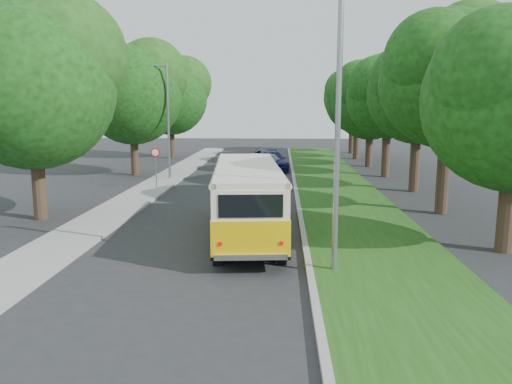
{
  "coord_description": "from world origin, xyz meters",
  "views": [
    {
      "loc": [
        2.75,
        -16.38,
        4.74
      ],
      "look_at": [
        1.79,
        2.56,
        1.5
      ],
      "focal_mm": 35.0,
      "sensor_mm": 36.0,
      "label": 1
    }
  ],
  "objects_px": {
    "lamppost_far": "(167,117)",
    "car_white": "(259,165)",
    "car_blue": "(271,161)",
    "car_grey": "(261,159)",
    "vintage_bus": "(247,200)",
    "lamppost_near": "(335,121)",
    "car_silver": "(265,176)"
  },
  "relations": [
    {
      "from": "lamppost_far",
      "to": "car_white",
      "type": "distance_m",
      "value": 7.3
    },
    {
      "from": "car_blue",
      "to": "car_grey",
      "type": "height_order",
      "value": "car_blue"
    },
    {
      "from": "lamppost_far",
      "to": "vintage_bus",
      "type": "height_order",
      "value": "lamppost_far"
    },
    {
      "from": "lamppost_near",
      "to": "car_grey",
      "type": "height_order",
      "value": "lamppost_near"
    },
    {
      "from": "car_white",
      "to": "car_blue",
      "type": "height_order",
      "value": "car_white"
    },
    {
      "from": "lamppost_near",
      "to": "vintage_bus",
      "type": "relative_size",
      "value": 0.88
    },
    {
      "from": "vintage_bus",
      "to": "car_white",
      "type": "distance_m",
      "value": 16.98
    },
    {
      "from": "car_silver",
      "to": "car_grey",
      "type": "distance_m",
      "value": 10.11
    },
    {
      "from": "vintage_bus",
      "to": "car_blue",
      "type": "xyz_separation_m",
      "value": [
        0.5,
        19.58,
        -0.64
      ]
    },
    {
      "from": "lamppost_near",
      "to": "car_white",
      "type": "height_order",
      "value": "lamppost_near"
    },
    {
      "from": "lamppost_far",
      "to": "car_blue",
      "type": "xyz_separation_m",
      "value": [
        6.71,
        5.2,
        -3.4
      ]
    },
    {
      "from": "car_silver",
      "to": "car_grey",
      "type": "bearing_deg",
      "value": 105.64
    },
    {
      "from": "lamppost_near",
      "to": "car_blue",
      "type": "height_order",
      "value": "lamppost_near"
    },
    {
      "from": "lamppost_near",
      "to": "lamppost_far",
      "type": "bearing_deg",
      "value": 115.71
    },
    {
      "from": "lamppost_near",
      "to": "car_blue",
      "type": "xyz_separation_m",
      "value": [
        -2.2,
        23.7,
        -3.65
      ]
    },
    {
      "from": "car_white",
      "to": "car_grey",
      "type": "height_order",
      "value": "car_white"
    },
    {
      "from": "lamppost_near",
      "to": "car_blue",
      "type": "bearing_deg",
      "value": 95.29
    },
    {
      "from": "car_white",
      "to": "car_blue",
      "type": "bearing_deg",
      "value": 93.98
    },
    {
      "from": "lamppost_far",
      "to": "car_white",
      "type": "bearing_deg",
      "value": 23.5
    },
    {
      "from": "lamppost_near",
      "to": "car_silver",
      "type": "distance_m",
      "value": 16.21
    },
    {
      "from": "vintage_bus",
      "to": "car_white",
      "type": "bearing_deg",
      "value": 85.77
    },
    {
      "from": "lamppost_near",
      "to": "car_white",
      "type": "xyz_separation_m",
      "value": [
        -2.98,
        21.08,
        -3.65
      ]
    },
    {
      "from": "vintage_bus",
      "to": "car_white",
      "type": "xyz_separation_m",
      "value": [
        -0.29,
        16.96,
        -0.63
      ]
    },
    {
      "from": "car_white",
      "to": "car_blue",
      "type": "xyz_separation_m",
      "value": [
        0.78,
        2.62,
        -0.0
      ]
    },
    {
      "from": "car_silver",
      "to": "car_blue",
      "type": "bearing_deg",
      "value": 100.5
    },
    {
      "from": "car_silver",
      "to": "vintage_bus",
      "type": "bearing_deg",
      "value": -79.71
    },
    {
      "from": "lamppost_far",
      "to": "car_silver",
      "type": "relative_size",
      "value": 1.88
    },
    {
      "from": "vintage_bus",
      "to": "car_grey",
      "type": "bearing_deg",
      "value": 85.76
    },
    {
      "from": "vintage_bus",
      "to": "car_silver",
      "type": "distance_m",
      "value": 11.52
    },
    {
      "from": "car_blue",
      "to": "lamppost_near",
      "type": "bearing_deg",
      "value": -95.82
    },
    {
      "from": "lamppost_far",
      "to": "car_white",
      "type": "xyz_separation_m",
      "value": [
        5.93,
        2.58,
        -3.39
      ]
    },
    {
      "from": "vintage_bus",
      "to": "car_silver",
      "type": "relative_size",
      "value": 2.28
    }
  ]
}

